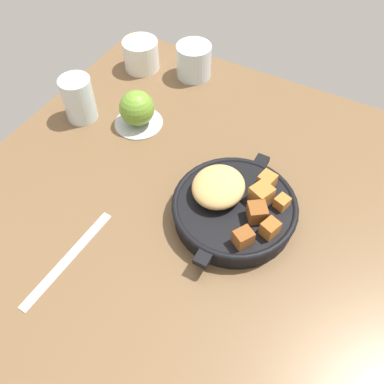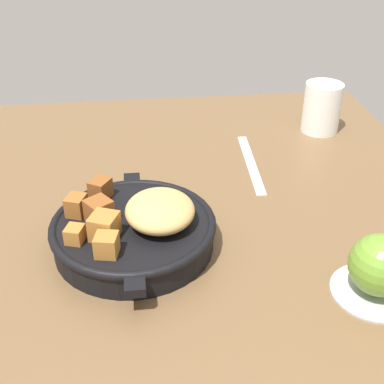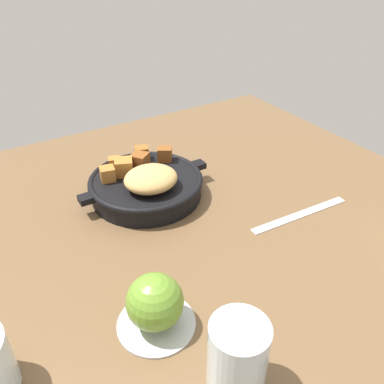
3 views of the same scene
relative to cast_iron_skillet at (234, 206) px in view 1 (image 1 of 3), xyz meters
The scene contains 8 objects.
ground_plane 10.13cm from the cast_iron_skillet, 127.98° to the left, with size 95.37×85.04×2.40cm, color brown.
cast_iron_skillet is the anchor object (origin of this frame).
saucer_plate 30.68cm from the cast_iron_skillet, 66.27° to the left, with size 10.36×10.36×0.60cm, color #B7BABF.
red_apple 30.60cm from the cast_iron_skillet, 66.27° to the left, with size 7.38×7.38×7.38cm, color olive.
butter_knife 29.23cm from the cast_iron_skillet, 136.17° to the left, with size 20.98×1.60×0.36cm, color silver.
water_glass_tall 40.82cm from the cast_iron_skillet, 78.12° to the left, with size 6.58×6.58×9.63cm, color silver.
ceramic_mug_white 48.38cm from the cast_iron_skillet, 52.28° to the left, with size 8.28×8.28×7.07cm, color silver.
water_glass_short 41.91cm from the cast_iron_skillet, 38.04° to the left, with size 8.14×8.14×7.81cm, color silver.
Camera 1 is at (-35.60, -21.70, 61.36)cm, focal length 39.20 mm.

